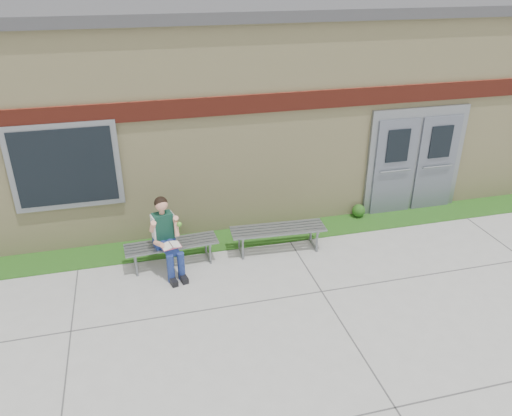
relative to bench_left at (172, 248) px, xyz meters
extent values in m
plane|color=#9E9E99|center=(1.32, -2.00, -0.33)|extent=(80.00, 80.00, 0.00)
cube|color=#265316|center=(1.32, 0.60, -0.32)|extent=(16.00, 0.80, 0.02)
cube|color=beige|center=(1.32, 4.00, 1.67)|extent=(16.00, 6.00, 4.00)
cube|color=#3F3F42|center=(1.32, 4.00, 3.77)|extent=(16.20, 6.20, 0.20)
cube|color=maroon|center=(1.32, 0.97, 2.27)|extent=(16.00, 0.06, 0.35)
cube|color=slate|center=(-1.68, 0.96, 1.37)|extent=(1.90, 0.08, 1.60)
cube|color=black|center=(-1.68, 0.92, 1.37)|extent=(1.70, 0.04, 1.40)
cube|color=slate|center=(5.32, 0.96, 0.82)|extent=(2.20, 0.08, 2.30)
cube|color=slate|center=(4.82, 0.91, 0.72)|extent=(0.92, 0.06, 2.10)
cube|color=slate|center=(5.82, 0.91, 0.72)|extent=(0.92, 0.06, 2.10)
cube|color=slate|center=(0.00, 0.00, 0.08)|extent=(1.68, 0.56, 0.03)
cube|color=slate|center=(-0.66, 0.00, -0.14)|extent=(0.07, 0.46, 0.38)
cube|color=slate|center=(0.66, 0.00, -0.14)|extent=(0.07, 0.46, 0.38)
cube|color=slate|center=(2.00, 0.00, 0.11)|extent=(1.81, 0.60, 0.03)
cube|color=slate|center=(1.29, 0.00, -0.13)|extent=(0.07, 0.50, 0.41)
cube|color=slate|center=(2.71, 0.00, -0.13)|extent=(0.07, 0.50, 0.41)
cube|color=navy|center=(-0.12, -0.05, 0.18)|extent=(0.40, 0.32, 0.17)
cube|color=#0D3224|center=(-0.12, -0.07, 0.50)|extent=(0.37, 0.28, 0.48)
sphere|color=#E49A7D|center=(-0.12, -0.08, 0.92)|extent=(0.26, 0.26, 0.22)
sphere|color=black|center=(-0.12, -0.06, 0.94)|extent=(0.27, 0.27, 0.23)
cylinder|color=navy|center=(-0.16, -0.33, 0.20)|extent=(0.25, 0.46, 0.16)
cylinder|color=navy|center=(0.03, -0.29, 0.20)|extent=(0.25, 0.46, 0.16)
cylinder|color=navy|center=(-0.08, -0.57, -0.07)|extent=(0.12, 0.12, 0.52)
cylinder|color=navy|center=(0.10, -0.53, -0.07)|extent=(0.12, 0.12, 0.52)
cube|color=black|center=(-0.06, -0.64, -0.28)|extent=(0.16, 0.29, 0.10)
cube|color=black|center=(0.12, -0.60, -0.28)|extent=(0.16, 0.29, 0.10)
cylinder|color=#E49A7D|center=(-0.30, -0.17, 0.57)|extent=(0.14, 0.25, 0.27)
cylinder|color=#E49A7D|center=(0.09, -0.08, 0.57)|extent=(0.14, 0.25, 0.27)
cube|color=white|center=(-0.04, -0.43, 0.31)|extent=(0.37, 0.29, 0.02)
cube|color=#B74461|center=(-0.04, -0.43, 0.29)|extent=(0.37, 0.30, 0.01)
sphere|color=#5AAF2E|center=(0.15, -0.22, 0.58)|extent=(0.09, 0.09, 0.09)
sphere|color=#265316|center=(0.03, 0.85, -0.10)|extent=(0.43, 0.43, 0.43)
sphere|color=#265316|center=(4.07, 0.85, -0.17)|extent=(0.28, 0.28, 0.28)
camera|label=1|loc=(-0.46, -7.86, 4.63)|focal=35.00mm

